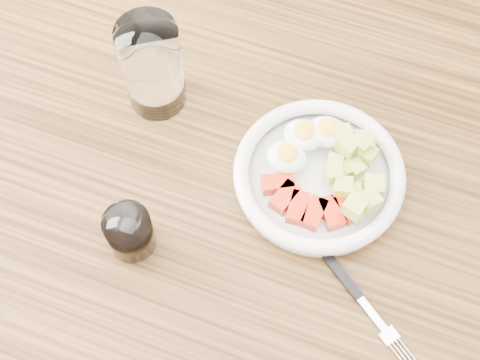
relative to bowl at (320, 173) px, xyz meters
name	(u,v)px	position (x,y,z in m)	size (l,w,h in m)	color
ground	(242,330)	(-0.09, -0.06, -0.79)	(4.00, 4.00, 0.00)	brown
dining_table	(244,226)	(-0.09, -0.06, -0.12)	(1.50, 0.90, 0.77)	brown
bowl	(320,173)	(0.00, 0.00, 0.00)	(0.24, 0.24, 0.06)	white
fork	(350,286)	(0.08, -0.13, -0.02)	(0.17, 0.12, 0.01)	black
water_glass	(152,67)	(-0.26, 0.05, 0.05)	(0.08, 0.08, 0.15)	white
coffee_glass	(130,232)	(-0.20, -0.17, 0.01)	(0.06, 0.06, 0.07)	white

